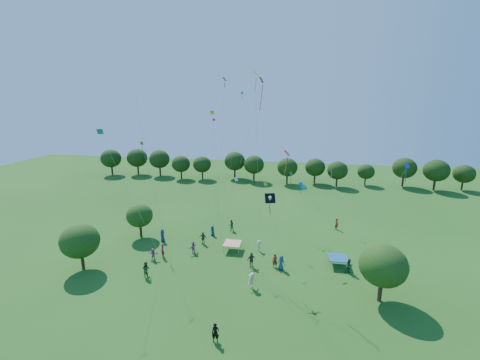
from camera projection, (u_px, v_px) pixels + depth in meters
name	position (u px, v px, depth m)	size (l,w,h in m)	color
near_tree_west	(80.00, 241.00, 37.17)	(4.42, 4.42, 5.64)	#422B19
near_tree_north	(140.00, 216.00, 45.97)	(3.73, 3.73, 5.02)	#422B19
near_tree_east	(383.00, 266.00, 31.23)	(4.60, 4.60, 5.99)	#422B19
treeline	(262.00, 165.00, 76.67)	(88.01, 8.77, 6.77)	#422B19
tent_red_stripe	(232.00, 243.00, 42.43)	(2.20, 2.20, 1.10)	red
tent_blue	(338.00, 258.00, 38.61)	(2.20, 2.20, 1.10)	#175096
man_in_black	(215.00, 333.00, 26.59)	(0.65, 0.42, 1.74)	black
crowd_person_0	(213.00, 231.00, 47.11)	(0.74, 0.40, 1.50)	navy
crowd_person_1	(337.00, 224.00, 49.22)	(0.68, 0.44, 1.83)	maroon
crowd_person_2	(231.00, 225.00, 48.75)	(0.88, 0.48, 1.79)	#285E2B
crowd_person_3	(259.00, 246.00, 42.39)	(0.98, 0.44, 1.50)	beige
crowd_person_4	(251.00, 260.00, 38.33)	(1.10, 0.50, 1.88)	#463A38
crowd_person_5	(193.00, 247.00, 41.84)	(1.53, 0.54, 1.63)	#AD65A2
crowd_person_6	(163.00, 235.00, 45.12)	(0.92, 0.50, 1.86)	navy
crowd_person_7	(163.00, 251.00, 40.65)	(0.68, 0.44, 1.83)	maroon
crowd_person_8	(146.00, 269.00, 36.26)	(0.93, 0.50, 1.88)	#2C5926
crowd_person_9	(252.00, 281.00, 34.04)	(1.18, 0.53, 1.80)	#B8B293
crowd_person_10	(203.00, 238.00, 44.36)	(1.05, 0.48, 1.79)	#453E37
crowd_person_11	(153.00, 254.00, 40.09)	(1.44, 0.51, 1.54)	#AB6491
crowd_person_12	(281.00, 263.00, 37.76)	(0.90, 0.49, 1.82)	navy
crowd_person_13	(275.00, 261.00, 38.27)	(0.65, 0.42, 1.73)	maroon
crowd_person_14	(349.00, 266.00, 36.99)	(0.89, 0.48, 1.81)	#225133
pirate_kite	(270.00, 199.00, 34.45)	(1.23, 2.74, 8.44)	black
red_high_kite	(254.00, 113.00, 36.40)	(5.08, 3.36, 20.69)	red
small_kite_0	(216.00, 157.00, 44.47)	(0.88, 0.33, 15.69)	#EB0D47
small_kite_1	(213.00, 145.00, 41.76)	(0.74, 0.55, 16.83)	yellow
small_kite_2	(263.00, 200.00, 39.54)	(1.21, 1.83, 8.33)	#B5C911
small_kite_3	(114.00, 161.00, 34.13)	(4.04, 4.02, 15.36)	#15783C
small_kite_4	(391.00, 195.00, 31.37)	(2.69, 6.71, 12.68)	#1534D7
small_kite_5	(332.00, 181.00, 48.38)	(0.81, 4.42, 7.88)	#951892
small_kite_6	(233.00, 186.00, 45.33)	(2.96, 0.80, 7.56)	silver
small_kite_7	(296.00, 198.00, 39.31)	(6.00, 2.77, 8.05)	#0BA77D
small_kite_8	(284.00, 178.00, 29.33)	(1.53, 4.12, 14.01)	red
small_kite_9	(147.00, 164.00, 44.00)	(3.86, 2.37, 12.58)	orange
small_kite_10	(256.00, 113.00, 31.11)	(0.91, 1.35, 21.01)	yellow
small_kite_11	(298.00, 184.00, 46.67)	(6.83, 0.79, 7.98)	#177E44
small_kite_12	(305.00, 191.00, 46.08)	(5.45, 0.59, 6.64)	#125CB4
small_kite_13	(223.00, 119.00, 40.32)	(1.70, 0.84, 20.85)	#711996
small_kite_14	(143.00, 138.00, 39.57)	(1.70, 2.16, 18.44)	white
small_kite_15	(235.00, 135.00, 47.31)	(2.43, 6.35, 19.28)	#0BAE80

